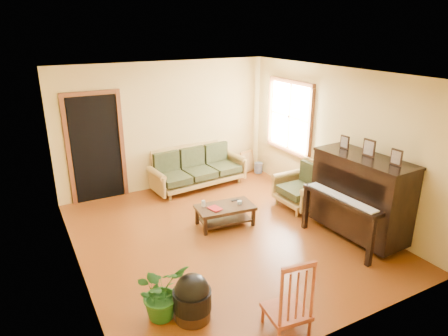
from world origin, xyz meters
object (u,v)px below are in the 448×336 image
piano (360,198)px  potted_plant (161,292)px  armchair (300,186)px  footstool (192,302)px  sofa (199,168)px  coffee_table (225,215)px  ceramic_crock (258,168)px  red_chair (287,293)px

piano → potted_plant: size_ratio=2.30×
armchair → piano: bearing=-86.9°
piano → footstool: (-3.13, -0.48, -0.47)m
armchair → footstool: armchair is taller
potted_plant → sofa: bearing=58.7°
coffee_table → ceramic_crock: size_ratio=4.11×
coffee_table → red_chair: bearing=-103.2°
sofa → piano: size_ratio=1.29×
armchair → ceramic_crock: size_ratio=3.65×
sofa → red_chair: size_ratio=2.10×
ceramic_crock → potted_plant: (-3.67, -3.55, 0.22)m
footstool → potted_plant: bearing=145.8°
sofa → footstool: (-1.78, -3.64, -0.22)m
ceramic_crock → sofa: bearing=-175.6°
potted_plant → ceramic_crock: bearing=44.1°
potted_plant → red_chair: bearing=-37.1°
armchair → piano: 1.36m
piano → potted_plant: (-3.43, -0.28, -0.35)m
potted_plant → footstool: bearing=-34.2°
piano → red_chair: bearing=-156.3°
piano → ceramic_crock: (0.23, 3.27, -0.57)m
piano → potted_plant: piano is taller
sofa → red_chair: bearing=-107.5°
red_chair → sofa: bearing=84.7°
armchair → footstool: bearing=-150.3°
piano → ceramic_crock: 3.33m
coffee_table → footstool: footstool is taller
ceramic_crock → armchair: bearing=-99.9°
coffee_table → ceramic_crock: 2.70m
piano → red_chair: 2.56m
footstool → potted_plant: size_ratio=0.67×
armchair → piano: size_ratio=0.56×
armchair → potted_plant: bearing=-155.4°
potted_plant → coffee_table: bearing=43.5°
coffee_table → footstool: (-1.45, -1.86, 0.04)m
armchair → red_chair: 3.31m
footstool → red_chair: 1.11m
red_chair → ceramic_crock: bearing=67.3°
piano → armchair: bearing=91.4°
sofa → coffee_table: bearing=-106.1°
footstool → potted_plant: potted_plant is taller
red_chair → potted_plant: (-1.15, 0.87, -0.14)m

